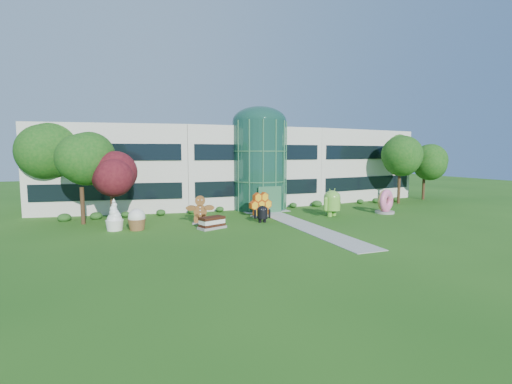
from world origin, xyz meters
name	(u,v)px	position (x,y,z in m)	size (l,w,h in m)	color
ground	(311,229)	(0.00, 0.00, 0.00)	(140.00, 140.00, 0.00)	#215114
building	(242,166)	(0.00, 18.00, 4.65)	(46.00, 15.00, 9.30)	beige
atrium	(259,166)	(0.00, 12.00, 4.90)	(6.00, 6.00, 9.80)	#194738
walkway	(300,224)	(0.00, 2.00, 0.02)	(2.40, 20.00, 0.04)	#9E9E93
tree_red	(112,191)	(-15.50, 7.50, 3.00)	(4.00, 4.00, 6.00)	#3F0C14
trees_backdrop	(256,171)	(0.00, 13.00, 4.20)	(52.00, 8.00, 8.40)	#114712
android_green	(332,201)	(5.00, 4.78, 1.52)	(2.69, 1.79, 3.04)	#68B239
android_black	(262,213)	(-2.78, 4.10, 0.90)	(1.59, 1.07, 1.81)	black
donut	(385,201)	(11.15, 4.33, 1.28)	(2.46, 1.18, 2.56)	#EB598F
gingerbread	(200,210)	(-8.21, 5.47, 1.28)	(2.77, 1.07, 2.56)	brown
ice_cream_sandwich	(212,223)	(-7.76, 2.98, 0.51)	(2.29, 1.15, 1.02)	black
honeycomb	(261,206)	(-1.77, 7.14, 1.09)	(2.77, 0.99, 2.18)	yellow
froyo	(114,215)	(-15.38, 5.14, 1.29)	(1.51, 1.51, 2.59)	white
cupcake	(137,219)	(-13.66, 4.64, 0.89)	(1.48, 1.48, 1.78)	white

